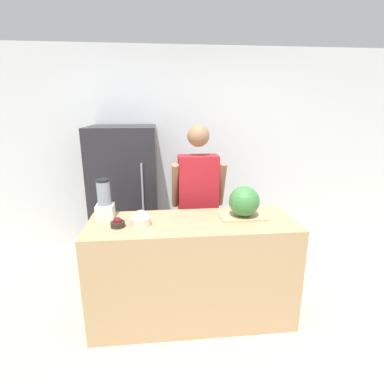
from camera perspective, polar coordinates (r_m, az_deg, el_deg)
The scene contains 10 objects.
ground_plane at distance 2.78m, azimuth 0.83°, elevation -26.32°, with size 14.00×14.00×0.00m, color beige.
wall_back at distance 4.05m, azimuth -2.39°, elevation 7.87°, with size 8.00×0.06×2.60m.
counter_island at distance 2.75m, azimuth 0.07°, elevation -14.67°, with size 1.77×0.63×0.93m.
refrigerator at distance 3.77m, azimuth -12.52°, elevation -0.48°, with size 0.78×0.74×1.65m.
person at distance 3.15m, azimuth 1.15°, elevation -2.37°, with size 0.55×0.27×1.70m.
cutting_board at distance 2.68m, azimuth 9.50°, elevation -4.54°, with size 0.40×0.26×0.01m.
watermelon at distance 2.63m, azimuth 9.90°, elevation -1.75°, with size 0.27×0.27×0.27m.
bowl_cherries at distance 2.50m, azimuth -13.96°, elevation -5.79°, with size 0.11×0.11×0.08m.
bowl_cream at distance 2.48m, azimuth -9.72°, elevation -5.14°, with size 0.16×0.16×0.13m.
blender at distance 2.69m, azimuth -16.34°, elevation -1.73°, with size 0.15×0.15×0.35m.
Camera 1 is at (-0.25, -2.04, 1.87)m, focal length 28.00 mm.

